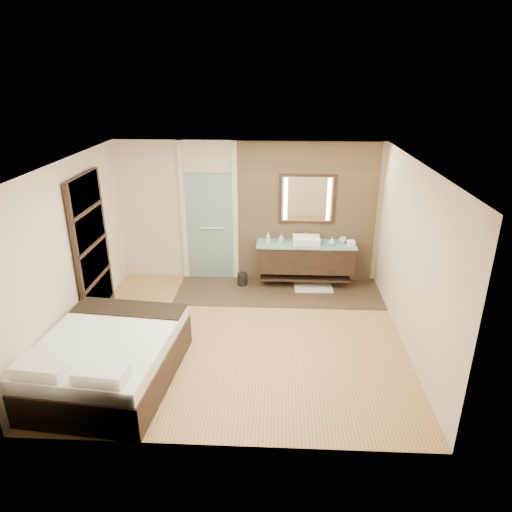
# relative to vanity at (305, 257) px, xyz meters

# --- Properties ---
(floor) EXTENTS (5.00, 5.00, 0.00)m
(floor) POSITION_rel_vanity_xyz_m (-1.10, -1.92, -0.58)
(floor) COLOR olive
(floor) RESTS_ON ground
(tile_strip) EXTENTS (3.80, 1.30, 0.01)m
(tile_strip) POSITION_rel_vanity_xyz_m (-0.50, -0.32, -0.57)
(tile_strip) COLOR #35271D
(tile_strip) RESTS_ON floor
(stone_wall) EXTENTS (2.60, 0.08, 2.70)m
(stone_wall) POSITION_rel_vanity_xyz_m (0.00, 0.29, 0.77)
(stone_wall) COLOR tan
(stone_wall) RESTS_ON floor
(vanity) EXTENTS (1.85, 0.55, 0.88)m
(vanity) POSITION_rel_vanity_xyz_m (0.00, 0.00, 0.00)
(vanity) COLOR black
(vanity) RESTS_ON stone_wall
(mirror_unit) EXTENTS (1.06, 0.04, 0.96)m
(mirror_unit) POSITION_rel_vanity_xyz_m (0.00, 0.24, 1.07)
(mirror_unit) COLOR black
(mirror_unit) RESTS_ON stone_wall
(frosted_door) EXTENTS (1.10, 0.12, 2.70)m
(frosted_door) POSITION_rel_vanity_xyz_m (-1.85, 0.28, 0.56)
(frosted_door) COLOR silver
(frosted_door) RESTS_ON floor
(shoji_partition) EXTENTS (0.06, 1.20, 2.40)m
(shoji_partition) POSITION_rel_vanity_xyz_m (-3.53, -1.32, 0.63)
(shoji_partition) COLOR black
(shoji_partition) RESTS_ON floor
(bed) EXTENTS (1.86, 2.24, 0.80)m
(bed) POSITION_rel_vanity_xyz_m (-2.75, -3.08, -0.25)
(bed) COLOR black
(bed) RESTS_ON floor
(bath_mat) EXTENTS (0.73, 0.52, 0.02)m
(bath_mat) POSITION_rel_vanity_xyz_m (0.16, -0.12, -0.56)
(bath_mat) COLOR white
(bath_mat) RESTS_ON floor
(waste_bin) EXTENTS (0.22, 0.22, 0.24)m
(waste_bin) POSITION_rel_vanity_xyz_m (-1.20, -0.07, -0.46)
(waste_bin) COLOR black
(waste_bin) RESTS_ON floor
(tissue_box) EXTENTS (0.15, 0.15, 0.10)m
(tissue_box) POSITION_rel_vanity_xyz_m (0.82, -0.10, 0.33)
(tissue_box) COLOR white
(tissue_box) RESTS_ON vanity
(soap_bottle_a) EXTENTS (0.09, 0.09, 0.23)m
(soap_bottle_a) POSITION_rel_vanity_xyz_m (-0.71, -0.06, 0.40)
(soap_bottle_a) COLOR silver
(soap_bottle_a) RESTS_ON vanity
(soap_bottle_b) EXTENTS (0.09, 0.09, 0.15)m
(soap_bottle_b) POSITION_rel_vanity_xyz_m (-0.47, 0.05, 0.36)
(soap_bottle_b) COLOR #B2B2B2
(soap_bottle_b) RESTS_ON vanity
(soap_bottle_c) EXTENTS (0.14, 0.14, 0.15)m
(soap_bottle_c) POSITION_rel_vanity_xyz_m (0.47, -0.08, 0.36)
(soap_bottle_c) COLOR #AAD6CC
(soap_bottle_c) RESTS_ON vanity
(cup) EXTENTS (0.16, 0.16, 0.10)m
(cup) POSITION_rel_vanity_xyz_m (0.69, 0.07, 0.34)
(cup) COLOR silver
(cup) RESTS_ON vanity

